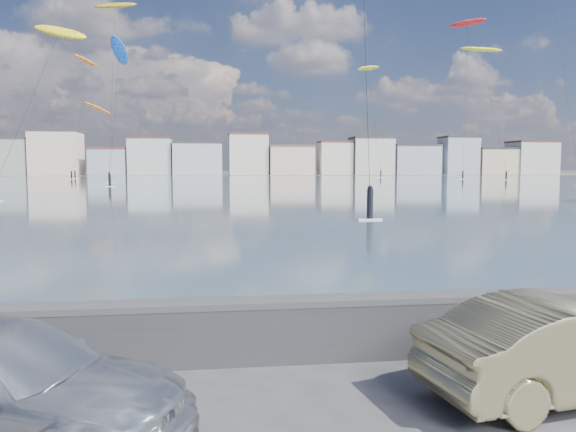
# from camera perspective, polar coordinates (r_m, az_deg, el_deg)

# --- Properties ---
(bay_water) EXTENTS (500.00, 177.00, 0.00)m
(bay_water) POSITION_cam_1_polar(r_m,az_deg,el_deg) (97.39, -7.23, 3.25)
(bay_water) COLOR #334952
(bay_water) RESTS_ON ground
(far_shore_strip) EXTENTS (500.00, 60.00, 0.00)m
(far_shore_strip) POSITION_cam_1_polar(r_m,az_deg,el_deg) (205.87, -7.33, 4.21)
(far_shore_strip) COLOR #4C473D
(far_shore_strip) RESTS_ON ground
(seawall) EXTENTS (400.00, 0.36, 1.08)m
(seawall) POSITION_cam_1_polar(r_m,az_deg,el_deg) (8.91, -5.42, -11.25)
(seawall) COLOR #28282B
(seawall) RESTS_ON ground
(far_buildings) EXTENTS (240.79, 13.26, 14.60)m
(far_buildings) POSITION_cam_1_polar(r_m,az_deg,el_deg) (191.87, -6.95, 5.95)
(far_buildings) COLOR silver
(far_buildings) RESTS_ON ground
(car_champagne) EXTENTS (4.25, 2.10, 1.34)m
(car_champagne) POSITION_cam_1_polar(r_m,az_deg,el_deg) (8.56, 26.67, -11.85)
(car_champagne) COLOR tan
(car_champagne) RESTS_ON ground
(kitesurfer_0) EXTENTS (9.91, 8.33, 29.87)m
(kitesurfer_0) POSITION_cam_1_polar(r_m,az_deg,el_deg) (137.17, 19.05, 15.58)
(kitesurfer_0) COLOR yellow
(kitesurfer_0) RESTS_ON ground
(kitesurfer_1) EXTENTS (7.43, 15.38, 19.02)m
(kitesurfer_1) POSITION_cam_1_polar(r_m,az_deg,el_deg) (66.93, -22.30, 16.65)
(kitesurfer_1) COLOR yellow
(kitesurfer_1) RESTS_ON ground
(kitesurfer_5) EXTENTS (6.53, 10.99, 30.74)m
(kitesurfer_5) POSITION_cam_1_polar(r_m,az_deg,el_deg) (153.69, -19.87, 14.41)
(kitesurfer_5) COLOR orange
(kitesurfer_5) RESTS_ON ground
(kitesurfer_9) EXTENTS (9.18, 10.65, 38.83)m
(kitesurfer_9) POSITION_cam_1_polar(r_m,az_deg,el_deg) (148.94, 17.80, 17.97)
(kitesurfer_9) COLOR red
(kitesurfer_9) RESTS_ON ground
(kitesurfer_10) EXTENTS (7.80, 11.90, 31.37)m
(kitesurfer_10) POSITION_cam_1_polar(r_m,az_deg,el_deg) (161.23, 8.19, 14.42)
(kitesurfer_10) COLOR yellow
(kitesurfer_10) RESTS_ON ground
(kitesurfer_11) EXTENTS (3.02, 17.06, 24.85)m
(kitesurfer_11) POSITION_cam_1_polar(r_m,az_deg,el_deg) (102.33, -16.78, 15.55)
(kitesurfer_11) COLOR blue
(kitesurfer_11) RESTS_ON ground
(kitesurfer_13) EXTENTS (7.91, 16.54, 19.33)m
(kitesurfer_13) POSITION_cam_1_polar(r_m,az_deg,el_deg) (151.72, -18.86, 10.19)
(kitesurfer_13) COLOR orange
(kitesurfer_13) RESTS_ON ground
(kitesurfer_16) EXTENTS (9.99, 16.95, 36.28)m
(kitesurfer_16) POSITION_cam_1_polar(r_m,az_deg,el_deg) (124.64, -17.16, 19.60)
(kitesurfer_16) COLOR #BF8C19
(kitesurfer_16) RESTS_ON ground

